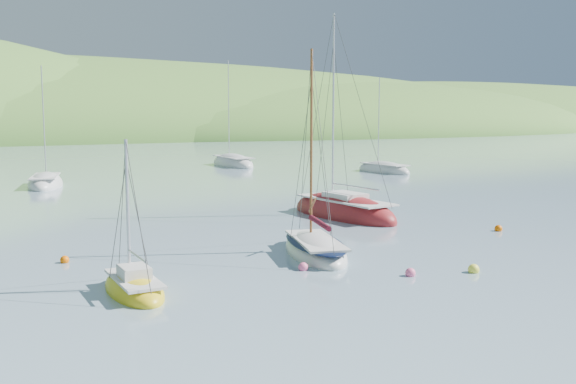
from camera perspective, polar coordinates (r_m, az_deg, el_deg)
name	(u,v)px	position (r m, az deg, el deg)	size (l,w,h in m)	color
ground	(380,289)	(23.87, 8.17, -8.53)	(700.00, 700.00, 0.00)	#768EA3
daysailer_white	(315,250)	(29.18, 2.42, -5.15)	(4.00, 6.85, 9.93)	silver
sloop_red	(343,213)	(39.94, 4.93, -1.84)	(4.10, 9.43, 13.54)	maroon
sailboat_yellow	(134,288)	(23.77, -13.53, -8.33)	(1.84, 4.53, 5.98)	gold
distant_sloop_a	(45,184)	(59.94, -20.75, 0.64)	(4.46, 8.43, 11.43)	silver
distant_sloop_b	(233,164)	(78.36, -4.93, 2.49)	(3.59, 9.78, 13.88)	silver
distant_sloop_d	(383,171)	(70.34, 8.49, 1.90)	(3.32, 7.96, 11.09)	silver
mooring_buoys	(380,258)	(28.33, 8.16, -5.80)	(22.52, 9.83, 0.46)	#FFF53F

